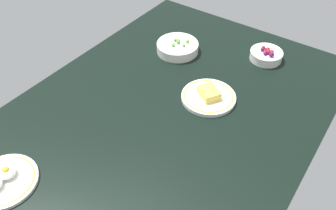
% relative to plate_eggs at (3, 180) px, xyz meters
% --- Properties ---
extents(dining_table, '(1.36, 0.98, 0.04)m').
position_rel_plate_eggs_xyz_m(dining_table, '(-0.52, 0.21, -0.03)').
color(dining_table, black).
rests_on(dining_table, ground).
extents(plate_eggs, '(0.19, 0.19, 0.05)m').
position_rel_plate_eggs_xyz_m(plate_eggs, '(0.00, 0.00, 0.00)').
color(plate_eggs, white).
rests_on(plate_eggs, dining_table).
extents(bowl_berries, '(0.13, 0.13, 0.06)m').
position_rel_plate_eggs_xyz_m(bowl_berries, '(-1.00, 0.37, 0.01)').
color(bowl_berries, white).
rests_on(bowl_berries, dining_table).
extents(plate_cheese, '(0.20, 0.20, 0.04)m').
position_rel_plate_eggs_xyz_m(plate_cheese, '(-0.65, 0.30, 0.00)').
color(plate_cheese, white).
rests_on(plate_cheese, dining_table).
extents(bowl_peas, '(0.18, 0.18, 0.05)m').
position_rel_plate_eggs_xyz_m(bowl_peas, '(-0.84, 0.04, 0.01)').
color(bowl_peas, white).
rests_on(bowl_peas, dining_table).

